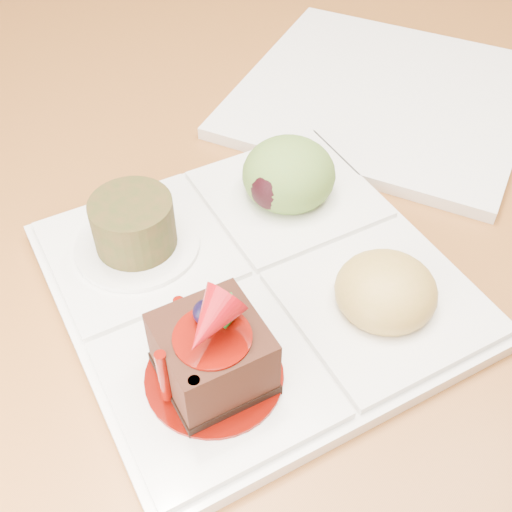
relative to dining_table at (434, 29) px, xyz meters
The scene contains 4 objects.
ground 0.68m from the dining_table, ahead, with size 6.00×6.00×0.00m, color #5B2F1A.
dining_table is the anchor object (origin of this frame).
sampler_plate 0.60m from the dining_table, 77.14° to the right, with size 0.36×0.36×0.11m.
second_plate 0.32m from the dining_table, 75.25° to the right, with size 0.28×0.28×0.01m, color white.
Camera 1 is at (0.32, -0.83, 1.12)m, focal length 45.00 mm.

